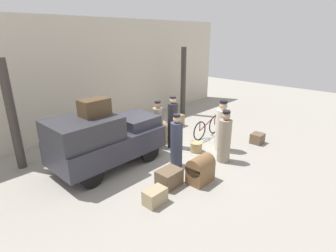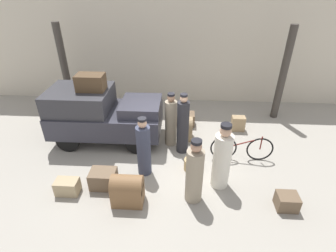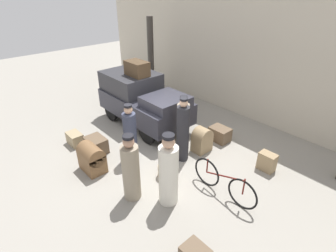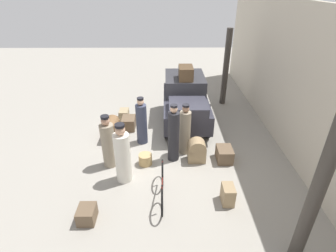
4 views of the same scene
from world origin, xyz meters
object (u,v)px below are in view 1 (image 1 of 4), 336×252
at_px(conductor_in_dark_uniform, 222,128).
at_px(trunk_large_brown, 145,130).
at_px(porter_lifting_near_truck, 158,126).
at_px(suitcase_tan_flat, 155,196).
at_px(trunk_barrel_dark, 160,132).
at_px(porter_carrying_trunk, 173,124).
at_px(wicker_basket, 196,147).
at_px(truck, 104,139).
at_px(trunk_wicker_pale, 169,178).
at_px(porter_standing_middle, 176,143).
at_px(trunk_umber_medium, 257,138).
at_px(bicycle, 207,127).
at_px(suitcase_black_upright, 179,120).
at_px(trunk_on_truck_roof, 94,107).
at_px(suitcase_small_leather, 200,169).
at_px(porter_with_bicycle, 224,139).

relative_size(conductor_in_dark_uniform, trunk_large_brown, 2.89).
xyz_separation_m(porter_lifting_near_truck, suitcase_tan_flat, (-2.41, -2.30, -0.60)).
bearing_deg(trunk_barrel_dark, porter_carrying_trunk, -97.91).
bearing_deg(wicker_basket, truck, 153.41).
relative_size(porter_lifting_near_truck, trunk_wicker_pale, 2.66).
relative_size(truck, wicker_basket, 8.30).
bearing_deg(suitcase_tan_flat, trunk_large_brown, 50.75).
bearing_deg(porter_lifting_near_truck, porter_standing_middle, -113.91).
xyz_separation_m(porter_standing_middle, trunk_large_brown, (1.09, 2.64, -0.55)).
bearing_deg(trunk_wicker_pale, trunk_barrel_dark, 48.90).
height_order(porter_carrying_trunk, suitcase_tan_flat, porter_carrying_trunk).
relative_size(trunk_barrel_dark, trunk_umber_medium, 1.59).
height_order(wicker_basket, trunk_umber_medium, trunk_umber_medium).
bearing_deg(porter_standing_middle, trunk_large_brown, 67.50).
bearing_deg(bicycle, suitcase_black_upright, 83.35).
relative_size(conductor_in_dark_uniform, trunk_umber_medium, 3.76).
bearing_deg(conductor_in_dark_uniform, porter_carrying_trunk, 124.41).
height_order(wicker_basket, trunk_large_brown, trunk_large_brown).
distance_m(truck, trunk_barrel_dark, 2.68).
bearing_deg(wicker_basket, bicycle, 20.61).
bearing_deg(conductor_in_dark_uniform, trunk_barrel_dark, 112.07).
distance_m(suitcase_tan_flat, trunk_wicker_pale, 0.87).
xyz_separation_m(wicker_basket, suitcase_tan_flat, (-3.04, -1.06, 0.02)).
relative_size(truck, trunk_on_truck_roof, 4.17).
bearing_deg(trunk_wicker_pale, truck, 104.35).
bearing_deg(trunk_on_truck_roof, porter_lifting_near_truck, -3.70).
bearing_deg(trunk_barrel_dark, trunk_wicker_pale, -131.10).
bearing_deg(conductor_in_dark_uniform, trunk_on_truck_roof, 152.29).
xyz_separation_m(porter_standing_middle, suitcase_tan_flat, (-1.78, -0.88, -0.58)).
height_order(porter_carrying_trunk, trunk_umber_medium, porter_carrying_trunk).
relative_size(porter_standing_middle, suitcase_small_leather, 2.17).
relative_size(suitcase_tan_flat, trunk_barrel_dark, 0.73).
bearing_deg(bicycle, suitcase_tan_flat, -160.27).
bearing_deg(porter_carrying_trunk, suitcase_tan_flat, -145.21).
bearing_deg(trunk_barrel_dark, trunk_on_truck_roof, -175.98).
bearing_deg(porter_with_bicycle, trunk_large_brown, 93.10).
distance_m(truck, porter_with_bicycle, 3.72).
height_order(porter_carrying_trunk, suitcase_black_upright, porter_carrying_trunk).
height_order(suitcase_tan_flat, suitcase_black_upright, suitcase_black_upright).
xyz_separation_m(suitcase_small_leather, suitcase_tan_flat, (-1.54, 0.21, -0.20)).
relative_size(trunk_wicker_pale, trunk_on_truck_roof, 0.80).
bearing_deg(bicycle, trunk_on_truck_roof, 169.03).
bearing_deg(conductor_in_dark_uniform, trunk_umber_medium, -25.03).
xyz_separation_m(suitcase_small_leather, trunk_large_brown, (1.34, 3.73, -0.17)).
bearing_deg(porter_carrying_trunk, porter_standing_middle, -133.48).
height_order(trunk_umber_medium, trunk_on_truck_roof, trunk_on_truck_roof).
relative_size(porter_carrying_trunk, trunk_large_brown, 3.04).
relative_size(wicker_basket, porter_lifting_near_truck, 0.24).
distance_m(porter_with_bicycle, trunk_large_brown, 3.56).
bearing_deg(bicycle, trunk_barrel_dark, 146.49).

